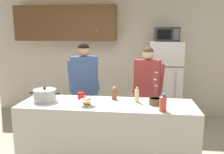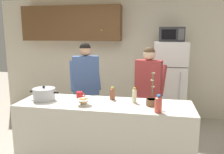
# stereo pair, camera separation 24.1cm
# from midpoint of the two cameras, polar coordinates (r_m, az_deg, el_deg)

# --- Properties ---
(back_wall_unit) EXTENTS (6.00, 0.48, 2.60)m
(back_wall_unit) POSITION_cam_midpoint_polar(r_m,az_deg,el_deg) (5.18, 1.90, 6.79)
(back_wall_unit) COLOR beige
(back_wall_unit) RESTS_ON ground
(kitchen_island) EXTENTS (2.30, 0.68, 0.92)m
(kitchen_island) POSITION_cam_midpoint_polar(r_m,az_deg,el_deg) (3.21, 0.31, -14.41)
(kitchen_island) COLOR silver
(kitchen_island) RESTS_ON ground
(refrigerator) EXTENTS (0.64, 0.68, 1.67)m
(refrigerator) POSITION_cam_midpoint_polar(r_m,az_deg,el_deg) (4.82, 15.42, -1.50)
(refrigerator) COLOR white
(refrigerator) RESTS_ON ground
(microwave) EXTENTS (0.48, 0.37, 0.28)m
(microwave) POSITION_cam_midpoint_polar(r_m,az_deg,el_deg) (4.70, 16.03, 10.17)
(microwave) COLOR #2D2D30
(microwave) RESTS_ON refrigerator
(person_near_pot) EXTENTS (0.61, 0.56, 1.68)m
(person_near_pot) POSITION_cam_midpoint_polar(r_m,az_deg,el_deg) (3.86, -4.78, -0.86)
(person_near_pot) COLOR #33384C
(person_near_pot) RESTS_ON ground
(person_by_sink) EXTENTS (0.56, 0.49, 1.62)m
(person_by_sink) POSITION_cam_midpoint_polar(r_m,az_deg,el_deg) (3.78, 10.91, -1.92)
(person_by_sink) COLOR black
(person_by_sink) RESTS_ON ground
(cooking_pot) EXTENTS (0.42, 0.31, 0.20)m
(cooking_pot) POSITION_cam_midpoint_polar(r_m,az_deg,el_deg) (3.26, -14.53, -4.15)
(cooking_pot) COLOR silver
(cooking_pot) RESTS_ON kitchen_island
(coffee_mug) EXTENTS (0.13, 0.09, 0.10)m
(coffee_mug) POSITION_cam_midpoint_polar(r_m,az_deg,el_deg) (3.27, -5.94, -4.50)
(coffee_mug) COLOR red
(coffee_mug) RESTS_ON kitchen_island
(bread_bowl) EXTENTS (0.18, 0.18, 0.10)m
(bread_bowl) POSITION_cam_midpoint_polar(r_m,az_deg,el_deg) (2.94, -4.71, -6.09)
(bread_bowl) COLOR white
(bread_bowl) RESTS_ON kitchen_island
(bottle_near_edge) EXTENTS (0.09, 0.09, 0.21)m
(bottle_near_edge) POSITION_cam_midpoint_polar(r_m,az_deg,el_deg) (2.74, 13.97, -6.55)
(bottle_near_edge) COLOR #D84C3F
(bottle_near_edge) RESTS_ON kitchen_island
(bottle_mid_counter) EXTENTS (0.07, 0.07, 0.18)m
(bottle_mid_counter) POSITION_cam_midpoint_polar(r_m,az_deg,el_deg) (3.19, 2.26, -4.12)
(bottle_mid_counter) COLOR brown
(bottle_mid_counter) RESTS_ON kitchen_island
(bottle_far_corner) EXTENTS (0.06, 0.06, 0.21)m
(bottle_far_corner) POSITION_cam_midpoint_polar(r_m,az_deg,el_deg) (3.06, 7.85, -4.54)
(bottle_far_corner) COLOR beige
(bottle_far_corner) RESTS_ON kitchen_island
(potted_orchid) EXTENTS (0.15, 0.15, 0.43)m
(potted_orchid) POSITION_cam_midpoint_polar(r_m,az_deg,el_deg) (2.99, 12.23, -5.87)
(potted_orchid) COLOR brown
(potted_orchid) RESTS_ON kitchen_island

